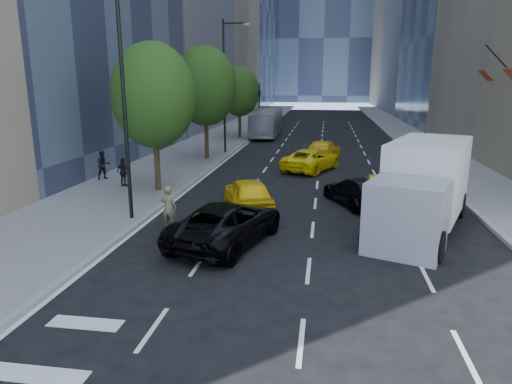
% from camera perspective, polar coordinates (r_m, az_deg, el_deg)
% --- Properties ---
extents(ground, '(160.00, 160.00, 0.00)m').
position_cam_1_polar(ground, '(14.45, 2.55, -9.52)').
color(ground, black).
rests_on(ground, ground).
extents(sidewalk_left, '(6.00, 120.00, 0.15)m').
position_cam_1_polar(sidewalk_left, '(44.78, -4.78, 6.51)').
color(sidewalk_left, slate).
rests_on(sidewalk_left, ground).
extents(sidewalk_right, '(4.00, 120.00, 0.15)m').
position_cam_1_polar(sidewalk_right, '(44.41, 19.94, 5.67)').
color(sidewalk_right, slate).
rests_on(sidewalk_right, ground).
extents(lamp_near, '(2.13, 0.22, 10.00)m').
position_cam_1_polar(lamp_near, '(18.85, -15.87, 13.58)').
color(lamp_near, black).
rests_on(lamp_near, sidewalk_left).
extents(lamp_far, '(2.13, 0.22, 10.00)m').
position_cam_1_polar(lamp_far, '(36.03, -3.73, 13.92)').
color(lamp_far, black).
rests_on(lamp_far, sidewalk_left).
extents(tree_near, '(4.20, 4.20, 7.46)m').
position_cam_1_polar(tree_near, '(23.81, -12.68, 11.67)').
color(tree_near, '#312213').
rests_on(tree_near, sidewalk_left).
extents(tree_mid, '(4.50, 4.50, 7.99)m').
position_cam_1_polar(tree_mid, '(33.32, -6.37, 13.02)').
color(tree_mid, '#312213').
rests_on(tree_mid, sidewalk_left).
extents(tree_far, '(3.90, 3.90, 6.92)m').
position_cam_1_polar(tree_far, '(46.02, -2.07, 12.43)').
color(tree_far, '#312213').
rests_on(tree_far, sidewalk_left).
extents(traffic_signal, '(2.48, 0.53, 5.20)m').
position_cam_1_polar(traffic_signal, '(53.78, 0.41, 12.21)').
color(traffic_signal, black).
rests_on(traffic_signal, sidewalk_left).
extents(skateboarder, '(0.66, 0.47, 1.68)m').
position_cam_1_polar(skateboarder, '(17.91, -10.83, -2.25)').
color(skateboarder, '#796B4B').
rests_on(skateboarder, ground).
extents(black_sedan_lincoln, '(3.89, 5.92, 1.51)m').
position_cam_1_polar(black_sedan_lincoln, '(16.37, -3.63, -3.87)').
color(black_sedan_lincoln, black).
rests_on(black_sedan_lincoln, ground).
extents(black_sedan_mercedes, '(3.54, 4.88, 1.31)m').
position_cam_1_polar(black_sedan_mercedes, '(21.85, 12.53, 0.07)').
color(black_sedan_mercedes, black).
rests_on(black_sedan_mercedes, ground).
extents(taxi_a, '(3.17, 4.66, 1.47)m').
position_cam_1_polar(taxi_a, '(20.60, -0.99, -0.20)').
color(taxi_a, yellow).
rests_on(taxi_a, ground).
extents(taxi_b, '(1.51, 3.99, 1.30)m').
position_cam_1_polar(taxi_b, '(22.94, 15.55, 0.52)').
color(taxi_b, yellow).
rests_on(taxi_b, ground).
extents(taxi_c, '(4.16, 5.63, 1.42)m').
position_cam_1_polar(taxi_c, '(29.87, 6.92, 4.05)').
color(taxi_c, yellow).
rests_on(taxi_c, ground).
extents(taxi_d, '(2.89, 5.18, 1.42)m').
position_cam_1_polar(taxi_d, '(34.07, 8.36, 5.20)').
color(taxi_d, yellow).
rests_on(taxi_d, ground).
extents(city_bus, '(2.64, 10.53, 2.92)m').
position_cam_1_polar(city_bus, '(48.30, 1.35, 8.73)').
color(city_bus, '#B4B7BA').
rests_on(city_bus, ground).
extents(box_truck, '(4.98, 7.60, 3.43)m').
position_cam_1_polar(box_truck, '(18.59, 20.10, 0.60)').
color(box_truck, silver).
rests_on(box_truck, ground).
extents(pedestrian_a, '(1.00, 1.00, 1.64)m').
position_cam_1_polar(pedestrian_a, '(27.65, -18.52, 3.19)').
color(pedestrian_a, black).
rests_on(pedestrian_a, sidewalk_left).
extents(pedestrian_b, '(0.97, 0.66, 1.53)m').
position_cam_1_polar(pedestrian_b, '(25.49, -16.23, 2.39)').
color(pedestrian_b, black).
rests_on(pedestrian_b, sidewalk_left).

